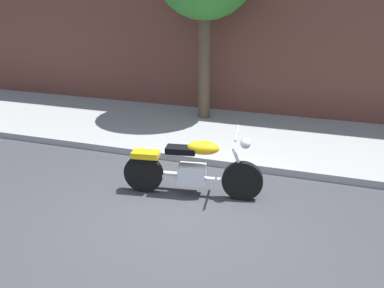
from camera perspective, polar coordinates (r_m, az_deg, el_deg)
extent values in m
plane|color=#38383D|center=(6.37, -0.73, -9.44)|extent=(60.00, 60.00, 0.00)
cube|color=#949494|center=(9.34, 6.14, 1.23)|extent=(21.99, 3.37, 0.14)
cylinder|color=black|center=(6.61, 7.08, -5.15)|extent=(0.67, 0.21, 0.66)
cylinder|color=black|center=(6.86, -6.81, -4.11)|extent=(0.67, 0.21, 0.66)
cube|color=silver|center=(6.66, 0.00, -4.27)|extent=(0.48, 0.34, 0.32)
cube|color=silver|center=(6.69, 0.00, -4.81)|extent=(1.48, 0.30, 0.06)
ellipsoid|color=yellow|center=(6.44, 1.58, -0.53)|extent=(0.55, 0.33, 0.22)
cube|color=black|center=(6.52, -1.56, -0.82)|extent=(0.51, 0.31, 0.10)
cube|color=yellow|center=(6.70, -6.52, -1.44)|extent=(0.47, 0.30, 0.10)
cylinder|color=silver|center=(6.49, 6.66, -2.90)|extent=(0.28, 0.09, 0.58)
cylinder|color=silver|center=(6.30, 6.32, 1.54)|extent=(0.14, 0.70, 0.04)
sphere|color=silver|center=(6.35, 7.52, 0.10)|extent=(0.17, 0.17, 0.17)
cylinder|color=silver|center=(6.89, -1.83, -4.30)|extent=(0.80, 0.21, 0.09)
cylinder|color=brown|center=(10.08, 1.76, 11.38)|extent=(0.30, 0.30, 3.05)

